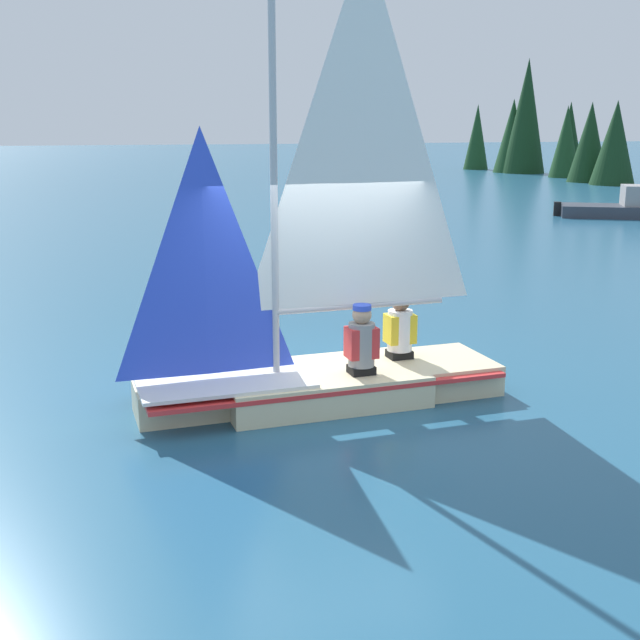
{
  "coord_description": "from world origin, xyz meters",
  "views": [
    {
      "loc": [
        8.42,
        -2.79,
        3.12
      ],
      "look_at": [
        0.0,
        0.0,
        0.96
      ],
      "focal_mm": 45.0,
      "sensor_mm": 36.0,
      "label": 1
    }
  ],
  "objects_px": {
    "motorboat_distant": "(640,206)",
    "sailor_crew": "(400,336)",
    "sailor_helm": "(361,351)",
    "sailboat_main": "(322,338)"
  },
  "relations": [
    {
      "from": "motorboat_distant",
      "to": "sailor_crew",
      "type": "bearing_deg",
      "value": -106.66
    },
    {
      "from": "sailor_helm",
      "to": "sailor_crew",
      "type": "height_order",
      "value": "same"
    },
    {
      "from": "sailor_helm",
      "to": "sailor_crew",
      "type": "relative_size",
      "value": 1.0
    },
    {
      "from": "sailor_crew",
      "to": "sailor_helm",
      "type": "bearing_deg",
      "value": 33.51
    },
    {
      "from": "sailor_helm",
      "to": "motorboat_distant",
      "type": "distance_m",
      "value": 21.96
    },
    {
      "from": "sailboat_main",
      "to": "sailor_crew",
      "type": "relative_size",
      "value": 4.46
    },
    {
      "from": "motorboat_distant",
      "to": "sailor_helm",
      "type": "bearing_deg",
      "value": -106.99
    },
    {
      "from": "sailboat_main",
      "to": "sailor_helm",
      "type": "distance_m",
      "value": 0.48
    },
    {
      "from": "sailboat_main",
      "to": "sailor_crew",
      "type": "height_order",
      "value": "sailboat_main"
    },
    {
      "from": "sailboat_main",
      "to": "motorboat_distant",
      "type": "bearing_deg",
      "value": -138.94
    }
  ]
}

